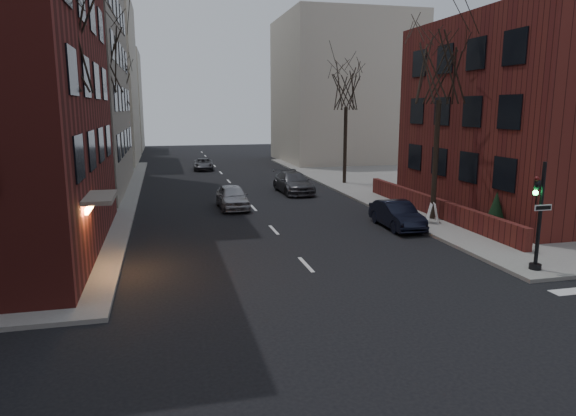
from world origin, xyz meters
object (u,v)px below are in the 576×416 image
(tree_right_b, at_px, (346,88))
(car_lane_far, at_px, (203,164))
(streetlamp_far, at_px, (128,128))
(parked_sedan, at_px, (397,215))
(car_lane_gray, at_px, (293,183))
(evergreen_shrub, at_px, (496,212))
(tree_left_c, at_px, (117,84))
(car_lane_silver, at_px, (232,197))
(traffic_signal, at_px, (538,223))
(streetlamp_near, at_px, (105,143))
(tree_left_b, at_px, (96,57))
(tree_right_a, at_px, (440,68))
(sandwich_board, at_px, (432,213))
(tree_left_a, at_px, (56,39))

(tree_right_b, relative_size, car_lane_far, 2.24)
(streetlamp_far, relative_size, parked_sedan, 1.51)
(car_lane_gray, distance_m, evergreen_shrub, 15.78)
(tree_left_c, distance_m, car_lane_silver, 19.01)
(traffic_signal, distance_m, car_lane_gray, 20.43)
(streetlamp_near, height_order, car_lane_silver, streetlamp_near)
(tree_left_b, relative_size, tree_left_c, 1.11)
(streetlamp_far, distance_m, car_lane_silver, 19.47)
(tree_right_a, bearing_deg, sandwich_board, -119.86)
(tree_left_a, height_order, tree_left_b, tree_left_b)
(traffic_signal, distance_m, tree_left_c, 35.76)
(parked_sedan, relative_size, car_lane_gray, 0.81)
(streetlamp_near, xyz_separation_m, car_lane_far, (6.78, 22.70, -3.67))
(streetlamp_far, bearing_deg, car_lane_far, 21.71)
(tree_left_b, xyz_separation_m, car_lane_gray, (12.60, 2.97, -8.16))
(traffic_signal, height_order, streetlamp_near, streetlamp_near)
(car_lane_gray, bearing_deg, tree_left_b, -169.02)
(car_lane_silver, height_order, car_lane_far, car_lane_silver)
(streetlamp_near, relative_size, parked_sedan, 1.51)
(tree_right_a, bearing_deg, evergreen_shrub, -67.97)
(tree_left_b, relative_size, evergreen_shrub, 5.46)
(tree_right_b, bearing_deg, traffic_signal, -92.15)
(tree_left_a, xyz_separation_m, evergreen_shrub, (19.00, 0.55, -7.33))
(traffic_signal, height_order, car_lane_gray, traffic_signal)
(tree_right_b, xyz_separation_m, evergreen_shrub, (1.40, -17.45, -6.45))
(traffic_signal, xyz_separation_m, tree_right_b, (0.86, 23.01, 5.68))
(sandwich_board, bearing_deg, tree_left_b, 171.82)
(tree_left_a, distance_m, tree_right_b, 25.19)
(traffic_signal, bearing_deg, streetlamp_near, 141.13)
(streetlamp_near, height_order, car_lane_gray, streetlamp_near)
(tree_left_c, xyz_separation_m, streetlamp_far, (0.60, 2.00, -3.79))
(streetlamp_near, xyz_separation_m, car_lane_gray, (12.00, 6.97, -3.49))
(car_lane_far, bearing_deg, tree_right_a, -65.11)
(tree_left_b, bearing_deg, sandwich_board, -27.40)
(tree_left_c, distance_m, sandwich_board, 29.49)
(car_lane_far, bearing_deg, streetlamp_far, -154.33)
(tree_left_a, xyz_separation_m, car_lane_far, (7.38, 30.70, -7.90))
(streetlamp_near, bearing_deg, tree_right_b, 30.47)
(streetlamp_far, bearing_deg, streetlamp_near, -90.00)
(car_lane_far, relative_size, sandwich_board, 4.03)
(streetlamp_near, relative_size, streetlamp_far, 1.00)
(tree_left_c, bearing_deg, car_lane_gray, -41.21)
(tree_left_b, height_order, streetlamp_near, tree_left_b)
(tree_left_b, height_order, sandwich_board, tree_left_b)
(tree_right_b, xyz_separation_m, parked_sedan, (-2.60, -15.04, -6.90))
(car_lane_far, bearing_deg, streetlamp_near, -102.68)
(traffic_signal, bearing_deg, sandwich_board, 87.43)
(parked_sedan, bearing_deg, tree_left_a, -168.17)
(sandwich_board, bearing_deg, parked_sedan, -155.97)
(tree_left_a, bearing_deg, parked_sedan, 11.15)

